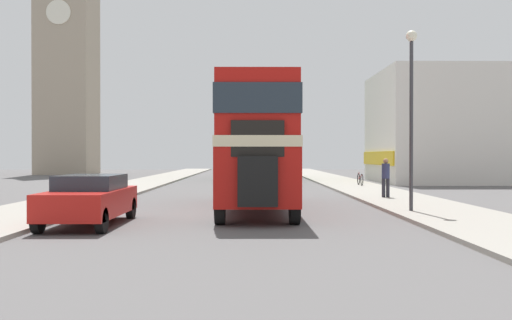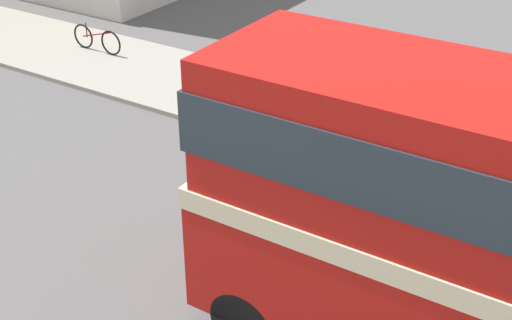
% 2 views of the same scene
% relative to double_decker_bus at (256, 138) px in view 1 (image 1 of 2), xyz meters
% --- Properties ---
extents(ground_plane, '(120.00, 120.00, 0.00)m').
position_rel_double_decker_bus_xyz_m(ground_plane, '(-0.66, -1.73, -2.53)').
color(ground_plane, '#565454').
extents(sidewalk_right, '(3.50, 120.00, 0.12)m').
position_rel_double_decker_bus_xyz_m(sidewalk_right, '(6.09, -1.73, -2.47)').
color(sidewalk_right, gray).
rests_on(sidewalk_right, ground_plane).
extents(sidewalk_left, '(3.50, 120.00, 0.12)m').
position_rel_double_decker_bus_xyz_m(sidewalk_left, '(-7.41, -1.73, -2.47)').
color(sidewalk_left, gray).
rests_on(sidewalk_left, ground_plane).
extents(double_decker_bus, '(2.38, 10.69, 4.27)m').
position_rel_double_decker_bus_xyz_m(double_decker_bus, '(0.00, 0.00, 0.00)').
color(double_decker_bus, '#B2140F').
rests_on(double_decker_bus, ground_plane).
extents(bus_distant, '(2.40, 11.05, 4.35)m').
position_rel_double_decker_bus_xyz_m(bus_distant, '(0.62, 25.84, 0.05)').
color(bus_distant, '#1E602D').
rests_on(bus_distant, ground_plane).
extents(car_parked_near, '(1.75, 4.29, 1.38)m').
position_rel_double_decker_bus_xyz_m(car_parked_near, '(-4.61, -4.53, -1.80)').
color(car_parked_near, red).
rests_on(car_parked_near, ground_plane).
extents(pedestrian_walking, '(0.34, 0.34, 1.67)m').
position_rel_double_decker_bus_xyz_m(pedestrian_walking, '(5.62, 4.22, -1.46)').
color(pedestrian_walking, '#282833').
rests_on(pedestrian_walking, sidewalk_right).
extents(bicycle_on_pavement, '(0.05, 1.76, 0.78)m').
position_rel_double_decker_bus_xyz_m(bicycle_on_pavement, '(6.43, 14.22, -2.05)').
color(bicycle_on_pavement, black).
rests_on(bicycle_on_pavement, sidewalk_right).
extents(street_lamp, '(0.36, 0.36, 5.86)m').
position_rel_double_decker_bus_xyz_m(street_lamp, '(5.04, -1.74, 1.43)').
color(street_lamp, '#38383D').
rests_on(street_lamp, sidewalk_right).
extents(church_tower, '(5.63, 5.63, 33.33)m').
position_rel_double_decker_bus_xyz_m(church_tower, '(-19.18, 38.86, 14.53)').
color(church_tower, tan).
rests_on(church_tower, ground_plane).
extents(shop_building_block, '(15.19, 9.81, 7.88)m').
position_rel_double_decker_bus_xyz_m(shop_building_block, '(16.46, 20.50, 1.41)').
color(shop_building_block, silver).
rests_on(shop_building_block, ground_plane).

